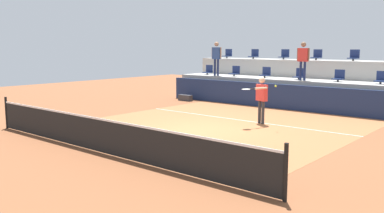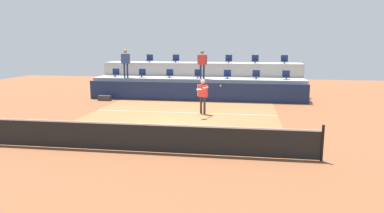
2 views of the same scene
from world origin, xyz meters
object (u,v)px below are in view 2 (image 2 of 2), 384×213
Objects in this scene: stadium_chair_upper_left at (149,59)px; stadium_chair_upper_center at (202,59)px; stadium_chair_lower_right at (256,75)px; stadium_chair_upper_far_left at (125,59)px; stadium_chair_lower_far_right at (286,76)px; equipment_bag at (105,98)px; stadium_chair_lower_mid_left at (170,74)px; stadium_chair_upper_far_right at (284,60)px; stadium_chair_upper_right at (255,60)px; tennis_ball at (221,86)px; stadium_chair_lower_left at (142,74)px; stadium_chair_lower_center at (198,74)px; stadium_chair_upper_mid_right at (229,60)px; spectator_in_white at (126,60)px; stadium_chair_lower_far_left at (116,73)px; spectator_leaning_on_rail at (202,61)px; stadium_chair_upper_mid_left at (176,59)px; tennis_player at (203,93)px; stadium_chair_lower_mid_right at (227,75)px.

stadium_chair_upper_left and stadium_chair_upper_center have the same top height.
stadium_chair_upper_far_left is (-8.89, 1.80, 0.85)m from stadium_chair_lower_right.
equipment_bag is at bearing -169.99° from stadium_chair_lower_far_right.
stadium_chair_lower_right is 1.00× the size of stadium_chair_upper_far_left.
stadium_chair_upper_far_right is at bearing 14.13° from stadium_chair_lower_mid_left.
stadium_chair_upper_left is 7.08m from stadium_chair_upper_right.
stadium_chair_upper_center reaches higher than stadium_chair_lower_mid_left.
stadium_chair_upper_far_right reaches higher than equipment_bag.
stadium_chair_lower_mid_left is 7.42m from stadium_chair_upper_far_right.
stadium_chair_upper_far_right is (5.35, 0.00, 0.00)m from stadium_chair_upper_center.
tennis_ball reaches higher than equipment_bag.
stadium_chair_lower_left and stadium_chair_lower_center have the same top height.
stadium_chair_lower_mid_left and stadium_chair_lower_center have the same top height.
stadium_chair_upper_far_left is at bearing 134.26° from tennis_ball.
tennis_ball is (0.03, -7.34, -0.86)m from stadium_chair_upper_mid_right.
spectator_in_white is (-9.86, -2.18, -0.00)m from stadium_chair_upper_far_right.
stadium_chair_upper_far_right is at bearing 44.98° from stadium_chair_lower_right.
spectator_in_white is (0.84, -0.38, 0.85)m from stadium_chair_lower_far_left.
stadium_chair_upper_left is at bearing 150.73° from spectator_leaning_on_rail.
stadium_chair_upper_mid_left is 0.31× the size of tennis_player.
stadium_chair_upper_far_left is at bearing 180.00° from stadium_chair_upper_mid_left.
spectator_leaning_on_rail reaches higher than stadium_chair_upper_center.
stadium_chair_lower_left and stadium_chair_lower_right have the same top height.
stadium_chair_lower_left is 1.00× the size of stadium_chair_lower_right.
stadium_chair_upper_center is (1.76, 0.00, 0.00)m from stadium_chair_upper_mid_left.
stadium_chair_lower_far_right reaches higher than tennis_ball.
tennis_player is at bearing -118.00° from stadium_chair_lower_right.
stadium_chair_lower_left is 1.31m from spectator_in_white.
spectator_leaning_on_rail is (5.65, -2.18, -0.03)m from stadium_chair_upper_far_left.
stadium_chair_lower_mid_right is 4.09m from stadium_chair_upper_mid_left.
stadium_chair_lower_left is at bearing -153.38° from stadium_chair_upper_center.
stadium_chair_lower_mid_right is 1.00× the size of stadium_chair_upper_far_left.
stadium_chair_lower_far_left and stadium_chair_lower_mid_right have the same top height.
stadium_chair_lower_mid_left reaches higher than tennis_ball.
stadium_chair_upper_mid_left is 0.68× the size of equipment_bag.
stadium_chair_upper_far_right is 0.68× the size of equipment_bag.
stadium_chair_lower_far_right is at bearing 0.00° from stadium_chair_lower_mid_left.
stadium_chair_lower_far_left is 1.00× the size of stadium_chair_upper_mid_left.
stadium_chair_lower_mid_right is at bearing -26.73° from stadium_chair_upper_mid_left.
stadium_chair_lower_center is at bearing 4.87° from spectator_in_white.
spectator_in_white is at bearing -175.13° from stadium_chair_lower_center.
stadium_chair_lower_mid_right is at bearing -44.82° from stadium_chair_upper_center.
stadium_chair_lower_left is at bearing -165.75° from stadium_chair_upper_right.
tennis_ball is at bearing -122.21° from stadium_chair_lower_far_right.
stadium_chair_upper_center reaches higher than tennis_player.
stadium_chair_upper_mid_left is 5.26m from stadium_chair_upper_right.
stadium_chair_upper_far_right is at bearing 56.70° from tennis_player.
stadium_chair_upper_mid_right is at bearing 82.65° from tennis_player.
stadium_chair_lower_far_right is 1.00× the size of stadium_chair_upper_far_left.
stadium_chair_upper_mid_left is 1.00× the size of stadium_chair_upper_right.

